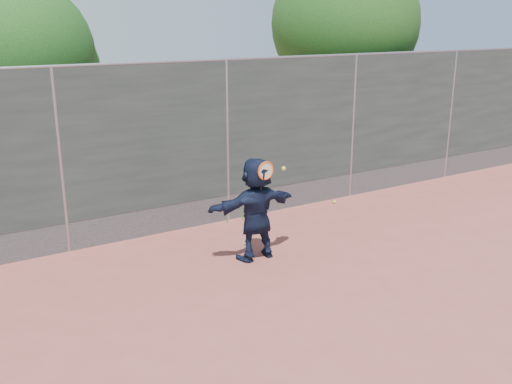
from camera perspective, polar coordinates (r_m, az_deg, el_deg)
ground at (r=8.29m, az=9.08°, el=-9.68°), size 80.00×80.00×0.00m
player at (r=8.95m, az=-0.00°, el=-1.69°), size 1.55×0.53×1.65m
ball_ground at (r=11.99m, az=7.87°, el=-0.99°), size 0.07×0.07×0.07m
fence at (r=10.53m, az=-2.89°, el=5.37°), size 20.00×0.06×3.03m
swing_action at (r=8.65m, az=1.13°, el=2.05°), size 0.52×0.13×0.51m
tree_right at (r=14.85m, az=9.29°, el=15.93°), size 3.78×3.60×5.39m
tree_left at (r=12.33m, az=-22.16°, el=12.23°), size 3.15×3.00×4.53m
weed_clump at (r=10.95m, az=-1.13°, el=-2.01°), size 0.68×0.07×0.30m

